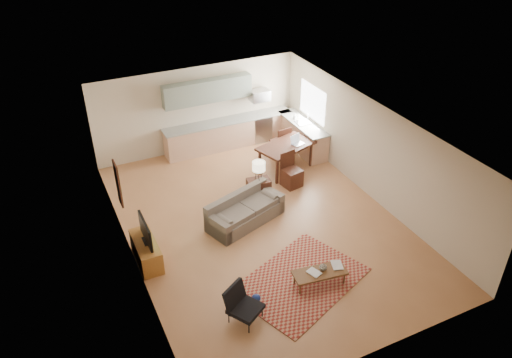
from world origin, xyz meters
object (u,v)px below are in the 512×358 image
coffee_table (319,278)px  tv_credenza (146,251)px  sofa (245,210)px  armchair (245,306)px  dining_table (286,157)px  console_table (259,191)px

coffee_table → tv_credenza: size_ratio=0.96×
sofa → coffee_table: 2.79m
armchair → tv_credenza: bearing=85.6°
coffee_table → tv_credenza: 3.94m
dining_table → coffee_table: bearing=-127.4°
sofa → dining_table: size_ratio=1.28×
coffee_table → armchair: size_ratio=1.52×
tv_credenza → dining_table: size_ratio=0.73×
coffee_table → dining_table: 4.87m
armchair → dining_table: bearing=22.7°
armchair → tv_credenza: (-1.30, 2.58, -0.10)m
tv_credenza → console_table: bearing=17.4°
armchair → tv_credenza: armchair is taller
armchair → console_table: (2.05, 3.64, -0.03)m
tv_credenza → dining_table: (4.81, 2.23, 0.14)m
sofa → armchair: bearing=-133.3°
console_table → armchair: bearing=-111.2°
sofa → tv_credenza: bearing=169.6°
tv_credenza → console_table: (3.36, 1.05, 0.07)m
sofa → coffee_table: size_ratio=1.82×
tv_credenza → dining_table: bearing=24.8°
sofa → armchair: size_ratio=2.77×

